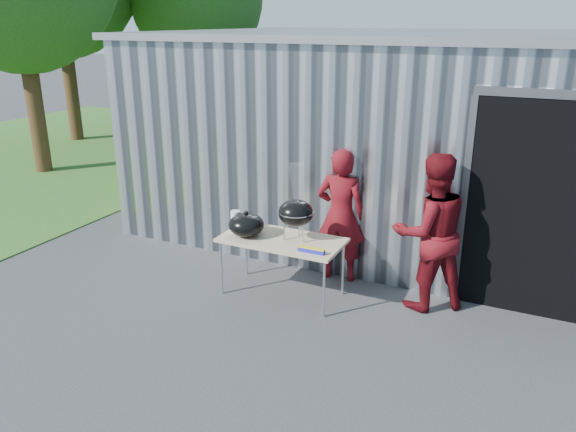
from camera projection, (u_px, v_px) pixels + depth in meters
The scene contains 11 objects.
ground at pixel (241, 325), 6.37m from camera, with size 80.00×80.00×0.00m, color #333336.
building at pixel (423, 129), 9.39m from camera, with size 8.20×6.20×3.10m.
grass_patch at pixel (64, 148), 15.14m from camera, with size 10.00×12.00×0.02m, color #2D591E.
folding_table at pixel (282, 242), 6.86m from camera, with size 1.50×0.75×0.75m.
kettle_grill at pixel (296, 206), 6.70m from camera, with size 0.43×0.43×0.93m.
grill_lid at pixel (246, 225), 6.89m from camera, with size 0.44×0.44×0.32m.
paper_towels at pixel (236, 222), 7.01m from camera, with size 0.12×0.12×0.28m, color white.
white_tub at pixel (251, 223), 7.23m from camera, with size 0.20×0.15×0.10m, color white.
foil_box at pixel (311, 250), 6.42m from camera, with size 0.32×0.05×0.06m.
person_cook at pixel (341, 215), 7.26m from camera, with size 0.64×0.42×1.76m, color #5E0C13.
person_bystander at pixel (430, 232), 6.51m from camera, with size 0.92×0.71×1.88m, color #5E0C13.
Camera 1 is at (2.89, -4.82, 3.28)m, focal length 35.00 mm.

